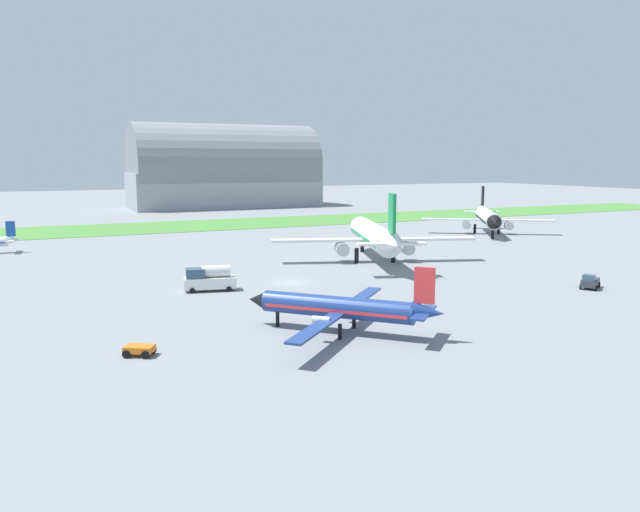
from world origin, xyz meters
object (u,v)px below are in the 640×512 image
(airplane_midfield_jet, at_px, (374,236))
(baggage_cart_by_runway, at_px, (139,349))
(fuel_truck_near_gate, at_px, (209,279))
(pushback_tug_midfield, at_px, (590,282))
(airplane_parked_jet_far, at_px, (488,218))
(airplane_foreground_turboprop, at_px, (341,307))

(airplane_midfield_jet, relative_size, baggage_cart_by_runway, 11.05)
(airplane_midfield_jet, bearing_deg, fuel_truck_near_gate, 129.17)
(pushback_tug_midfield, bearing_deg, airplane_parked_jet_far, -150.09)
(airplane_midfield_jet, xyz_separation_m, airplane_parked_jet_far, (43.12, 22.83, -0.55))
(airplane_midfield_jet, height_order, airplane_foreground_turboprop, airplane_midfield_jet)
(airplane_midfield_jet, distance_m, baggage_cart_by_runway, 55.30)
(airplane_midfield_jet, height_order, fuel_truck_near_gate, airplane_midfield_jet)
(airplane_midfield_jet, relative_size, fuel_truck_near_gate, 4.74)
(airplane_parked_jet_far, height_order, baggage_cart_by_runway, airplane_parked_jet_far)
(pushback_tug_midfield, relative_size, baggage_cart_by_runway, 1.36)
(fuel_truck_near_gate, bearing_deg, airplane_foreground_turboprop, 116.68)
(airplane_midfield_jet, distance_m, pushback_tug_midfield, 34.17)
(airplane_parked_jet_far, height_order, pushback_tug_midfield, airplane_parked_jet_far)
(fuel_truck_near_gate, height_order, pushback_tug_midfield, fuel_truck_near_gate)
(airplane_parked_jet_far, xyz_separation_m, pushback_tug_midfield, (-28.61, -53.58, -2.83))
(airplane_midfield_jet, height_order, airplane_parked_jet_far, airplane_midfield_jet)
(fuel_truck_near_gate, height_order, baggage_cart_by_runway, fuel_truck_near_gate)
(airplane_foreground_turboprop, distance_m, baggage_cart_by_runway, 18.85)
(baggage_cart_by_runway, bearing_deg, airplane_parked_jet_far, 65.44)
(airplane_midfield_jet, distance_m, airplane_foreground_turboprop, 43.10)
(airplane_midfield_jet, xyz_separation_m, baggage_cart_by_runway, (-43.09, -34.45, -3.72))
(airplane_midfield_jet, bearing_deg, airplane_foreground_turboprop, 165.05)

